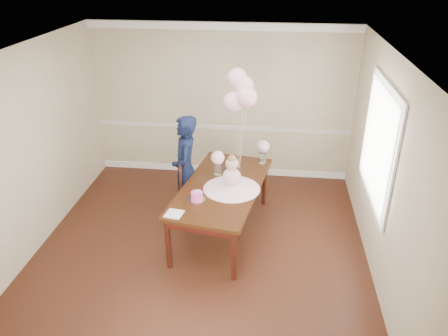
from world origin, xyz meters
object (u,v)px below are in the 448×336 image
(dining_table_top, at_px, (222,187))
(dining_chair_seat, at_px, (195,193))
(woman, at_px, (185,169))
(birthday_cake, at_px, (197,196))

(dining_table_top, xyz_separation_m, dining_chair_seat, (-0.45, 0.33, -0.31))
(dining_table_top, relative_size, woman, 1.26)
(dining_table_top, relative_size, dining_chair_seat, 4.79)
(dining_table_top, distance_m, woman, 0.69)
(birthday_cake, bearing_deg, dining_table_top, 56.64)
(dining_chair_seat, bearing_deg, woman, 160.02)
(birthday_cake, bearing_deg, dining_chair_seat, 102.59)
(dining_table_top, bearing_deg, woman, 158.48)
(woman, bearing_deg, birthday_cake, 9.71)
(dining_chair_seat, xyz_separation_m, woman, (-0.14, 0.03, 0.38))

